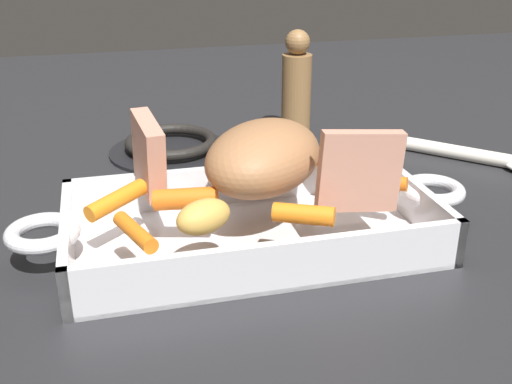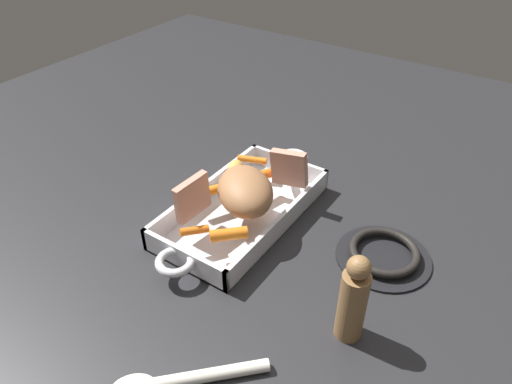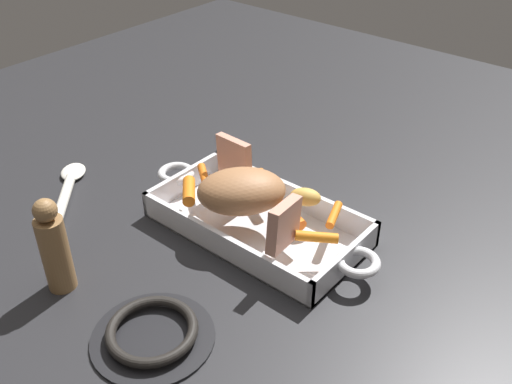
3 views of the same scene
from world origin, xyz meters
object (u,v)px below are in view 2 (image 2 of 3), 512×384
Objects in this scene: baby_carrot_northwest at (195,230)px; potato_halved at (235,169)px; baby_carrot_northeast at (252,160)px; baby_carrot_center_left at (206,192)px; serving_spoon at (179,381)px; roast_slice_thick at (289,168)px; baby_carrot_long at (229,234)px; baby_carrot_center_right at (282,166)px; roasting_dish at (243,211)px; pork_roast at (245,191)px; baby_carrot_southwest at (258,177)px; stove_burner_rear at (384,254)px; roast_slice_thin at (192,197)px; pepper_mill at (353,300)px.

baby_carrot_northwest is 0.97× the size of potato_halved.
baby_carrot_northwest is at bearing 10.66° from baby_carrot_northeast.
baby_carrot_center_left is 0.39m from serving_spoon.
roast_slice_thick is 1.43× the size of baby_carrot_northwest.
baby_carrot_long reaches higher than baby_carrot_center_right.
baby_carrot_long is at bearing 55.24° from baby_carrot_center_left.
baby_carrot_northeast is at bearing -154.28° from roasting_dish.
pork_roast reaches higher than baby_carrot_southwest.
roast_slice_thick is 1.15× the size of baby_carrot_northeast.
baby_carrot_northwest is at bearing -69.08° from baby_carrot_long.
pork_roast is 2.21× the size of baby_carrot_center_right.
potato_halved reaches higher than baby_carrot_southwest.
stove_burner_rear is (-0.06, 0.27, -0.08)m from pork_roast.
roast_slice_thin is at bearing 15.36° from baby_carrot_center_left.
roast_slice_thick reaches higher than pork_roast.
pepper_mill is (0.03, 0.25, 0.02)m from baby_carrot_long.
baby_carrot_southwest reaches higher than baby_carrot_northeast.
baby_carrot_center_left is 0.38m from pepper_mill.
pork_roast is at bearing 17.12° from baby_carrot_southwest.
pepper_mill is (0.24, 0.25, -0.01)m from roast_slice_thick.
baby_carrot_southwest reaches higher than roasting_dish.
roast_slice_thin reaches higher than baby_carrot_long.
pork_roast is at bearing -113.77° from pepper_mill.
roasting_dish is 0.13m from baby_carrot_long.
potato_halved reaches higher than baby_carrot_center_left.
roast_slice_thin reaches higher than roasting_dish.
roasting_dish is 0.13m from roast_slice_thin.
roasting_dish is 0.14m from baby_carrot_northeast.
serving_spoon is (0.45, 0.09, -0.08)m from roast_slice_thick.
roast_slice_thick reaches higher than stove_burner_rear.
roast_slice_thick is 0.06m from baby_carrot_center_right.
roast_slice_thin is 1.38× the size of baby_carrot_center_left.
potato_halved reaches higher than baby_carrot_long.
baby_carrot_center_right reaches higher than roasting_dish.
roast_slice_thick is 0.24m from baby_carrot_northwest.
roast_slice_thin is at bearing 2.61° from baby_carrot_northeast.
roasting_dish is 0.07m from pork_roast.
baby_carrot_long is (0.02, 0.10, -0.03)m from roast_slice_thin.
roasting_dish is at bearing -80.70° from stove_burner_rear.
pork_roast is 0.31m from pepper_mill.
roasting_dish is at bearing 45.37° from potato_halved.
serving_spoon is at bearing -36.72° from pepper_mill.
baby_carrot_long reaches higher than roasting_dish.
baby_carrot_long is at bearing -96.48° from pepper_mill.
baby_carrot_southwest is (0.05, 0.05, 0.00)m from baby_carrot_northeast.
roasting_dish is 0.14m from baby_carrot_center_right.
baby_carrot_southwest is (-0.07, -0.01, 0.04)m from roasting_dish.
baby_carrot_northwest is (0.26, 0.05, 0.00)m from baby_carrot_northeast.
baby_carrot_center_left is at bearing -79.20° from pork_roast.
pork_roast reaches higher than baby_carrot_center_left.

